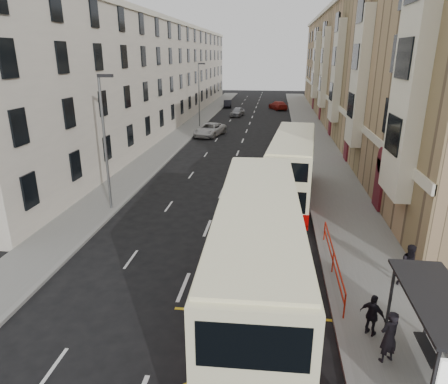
# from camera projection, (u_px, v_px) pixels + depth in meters

# --- Properties ---
(ground) EXTENTS (200.00, 200.00, 0.00)m
(ground) POSITION_uv_depth(u_px,v_px,m) (156.00, 355.00, 12.88)
(ground) COLOR black
(ground) RESTS_ON ground
(pavement_right) EXTENTS (4.00, 120.00, 0.15)m
(pavement_right) POSITION_uv_depth(u_px,v_px,m) (319.00, 150.00, 40.03)
(pavement_right) COLOR slate
(pavement_right) RESTS_ON ground
(pavement_left) EXTENTS (3.00, 120.00, 0.15)m
(pavement_left) POSITION_uv_depth(u_px,v_px,m) (168.00, 146.00, 41.88)
(pavement_left) COLOR slate
(pavement_left) RESTS_ON ground
(kerb_right) EXTENTS (0.25, 120.00, 0.15)m
(kerb_right) POSITION_uv_depth(u_px,v_px,m) (299.00, 149.00, 40.26)
(kerb_right) COLOR gray
(kerb_right) RESTS_ON ground
(kerb_left) EXTENTS (0.25, 120.00, 0.15)m
(kerb_left) POSITION_uv_depth(u_px,v_px,m) (182.00, 146.00, 41.70)
(kerb_left) COLOR gray
(kerb_left) RESTS_ON ground
(road_markings) EXTENTS (10.00, 110.00, 0.01)m
(road_markings) POSITION_uv_depth(u_px,v_px,m) (249.00, 124.00, 55.06)
(road_markings) COLOR silver
(road_markings) RESTS_ON ground
(terrace_right) EXTENTS (10.75, 79.00, 15.25)m
(terrace_right) POSITION_uv_depth(u_px,v_px,m) (366.00, 68.00, 51.18)
(terrace_right) COLOR tan
(terrace_right) RESTS_ON ground
(terrace_left) EXTENTS (9.18, 79.00, 13.25)m
(terrace_left) POSITION_uv_depth(u_px,v_px,m) (153.00, 75.00, 55.01)
(terrace_left) COLOR beige
(terrace_left) RESTS_ON ground
(bus_shelter) EXTENTS (1.65, 4.25, 2.70)m
(bus_shelter) POSITION_uv_depth(u_px,v_px,m) (446.00, 329.00, 10.82)
(bus_shelter) COLOR black
(bus_shelter) RESTS_ON pavement_right
(guard_railing) EXTENTS (0.06, 6.56, 1.01)m
(guard_railing) POSITION_uv_depth(u_px,v_px,m) (333.00, 258.00, 17.25)
(guard_railing) COLOR #BA1D08
(guard_railing) RESTS_ON pavement_right
(street_lamp_near) EXTENTS (0.93, 0.18, 8.00)m
(street_lamp_near) POSITION_uv_depth(u_px,v_px,m) (105.00, 136.00, 23.37)
(street_lamp_near) COLOR slate
(street_lamp_near) RESTS_ON pavement_left
(street_lamp_far) EXTENTS (0.93, 0.18, 8.00)m
(street_lamp_far) POSITION_uv_depth(u_px,v_px,m) (199.00, 91.00, 51.50)
(street_lamp_far) COLOR slate
(street_lamp_far) RESTS_ON pavement_left
(double_decker_front) EXTENTS (3.02, 11.83, 4.69)m
(double_decker_front) POSITION_uv_depth(u_px,v_px,m) (257.00, 263.00, 13.74)
(double_decker_front) COLOR #FFF8C3
(double_decker_front) RESTS_ON ground
(double_decker_rear) EXTENTS (3.49, 11.10, 4.35)m
(double_decker_rear) POSITION_uv_depth(u_px,v_px,m) (292.00, 168.00, 25.75)
(double_decker_rear) COLOR #FFF8C3
(double_decker_rear) RESTS_ON ground
(pedestrian_near) EXTENTS (0.77, 0.68, 1.77)m
(pedestrian_near) POSITION_uv_depth(u_px,v_px,m) (389.00, 337.00, 12.15)
(pedestrian_near) COLOR black
(pedestrian_near) RESTS_ON pavement_right
(pedestrian_mid) EXTENTS (0.91, 0.72, 1.82)m
(pedestrian_mid) POSITION_uv_depth(u_px,v_px,m) (410.00, 266.00, 16.17)
(pedestrian_mid) COLOR black
(pedestrian_mid) RESTS_ON pavement_right
(pedestrian_far) EXTENTS (0.93, 0.84, 1.52)m
(pedestrian_far) POSITION_uv_depth(u_px,v_px,m) (373.00, 315.00, 13.35)
(pedestrian_far) COLOR black
(pedestrian_far) RESTS_ON pavement_right
(white_van) EXTENTS (3.71, 5.79, 1.49)m
(white_van) POSITION_uv_depth(u_px,v_px,m) (210.00, 130.00, 47.11)
(white_van) COLOR silver
(white_van) RESTS_ON ground
(car_silver) EXTENTS (2.23, 4.29, 1.39)m
(car_silver) POSITION_uv_depth(u_px,v_px,m) (237.00, 112.00, 62.14)
(car_silver) COLOR #95979C
(car_silver) RESTS_ON ground
(car_dark) EXTENTS (1.83, 4.08, 1.30)m
(car_dark) POSITION_uv_depth(u_px,v_px,m) (227.00, 104.00, 72.49)
(car_dark) COLOR black
(car_dark) RESTS_ON ground
(car_red) EXTENTS (3.73, 5.47, 1.47)m
(car_red) POSITION_uv_depth(u_px,v_px,m) (278.00, 105.00, 69.65)
(car_red) COLOR maroon
(car_red) RESTS_ON ground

